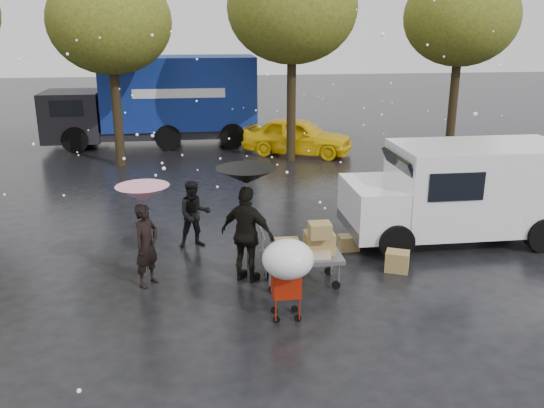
{
  "coord_description": "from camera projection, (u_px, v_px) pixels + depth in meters",
  "views": [
    {
      "loc": [
        -0.86,
        -10.09,
        4.79
      ],
      "look_at": [
        0.62,
        1.0,
        1.24
      ],
      "focal_mm": 38.0,
      "sensor_mm": 36.0,
      "label": 1
    }
  ],
  "objects": [
    {
      "name": "ground",
      "position": [
        247.0,
        282.0,
        11.09
      ],
      "size": [
        90.0,
        90.0,
        0.0
      ],
      "primitive_type": "plane",
      "color": "black",
      "rests_on": "ground"
    },
    {
      "name": "person_pink",
      "position": [
        146.0,
        245.0,
        10.76
      ],
      "size": [
        0.65,
        0.7,
        1.61
      ],
      "primitive_type": "imported",
      "rotation": [
        0.0,
        0.0,
        0.95
      ],
      "color": "black",
      "rests_on": "ground"
    },
    {
      "name": "person_middle",
      "position": [
        194.0,
        214.0,
        12.64
      ],
      "size": [
        0.82,
        0.69,
        1.51
      ],
      "primitive_type": "imported",
      "rotation": [
        0.0,
        0.0,
        0.17
      ],
      "color": "black",
      "rests_on": "ground"
    },
    {
      "name": "person_black",
      "position": [
        247.0,
        235.0,
        10.9
      ],
      "size": [
        1.18,
        0.99,
        1.89
      ],
      "primitive_type": "imported",
      "rotation": [
        0.0,
        0.0,
        2.56
      ],
      "color": "black",
      "rests_on": "ground"
    },
    {
      "name": "umbrella_pink",
      "position": [
        143.0,
        194.0,
        10.45
      ],
      "size": [
        0.98,
        0.98,
        1.96
      ],
      "color": "#4C4C4C",
      "rests_on": "ground"
    },
    {
      "name": "umbrella_black",
      "position": [
        246.0,
        176.0,
        10.55
      ],
      "size": [
        1.13,
        1.13,
        2.25
      ],
      "color": "#4C4C4C",
      "rests_on": "ground"
    },
    {
      "name": "vendor_cart",
      "position": [
        306.0,
        248.0,
        10.82
      ],
      "size": [
        1.52,
        0.8,
        1.27
      ],
      "color": "slate",
      "rests_on": "ground"
    },
    {
      "name": "shopping_cart",
      "position": [
        288.0,
        263.0,
        9.3
      ],
      "size": [
        0.84,
        0.84,
        1.46
      ],
      "color": "#A81C09",
      "rests_on": "ground"
    },
    {
      "name": "white_van",
      "position": [
        461.0,
        190.0,
        12.97
      ],
      "size": [
        4.91,
        2.18,
        2.2
      ],
      "color": "white",
      "rests_on": "ground"
    },
    {
      "name": "blue_truck",
      "position": [
        159.0,
        101.0,
        23.02
      ],
      "size": [
        8.3,
        2.6,
        3.5
      ],
      "color": "navy",
      "rests_on": "ground"
    },
    {
      "name": "box_ground_near",
      "position": [
        397.0,
        261.0,
        11.54
      ],
      "size": [
        0.57,
        0.52,
        0.41
      ],
      "primitive_type": "cube",
      "rotation": [
        0.0,
        0.0,
        -0.43
      ],
      "color": "olive",
      "rests_on": "ground"
    },
    {
      "name": "box_ground_far",
      "position": [
        349.0,
        243.0,
        12.62
      ],
      "size": [
        0.43,
        0.34,
        0.33
      ],
      "primitive_type": "cube",
      "rotation": [
        0.0,
        0.0,
        0.03
      ],
      "color": "olive",
      "rests_on": "ground"
    },
    {
      "name": "yellow_taxi",
      "position": [
        298.0,
        136.0,
        21.58
      ],
      "size": [
        4.41,
        3.18,
        1.39
      ],
      "primitive_type": "imported",
      "rotation": [
        0.0,
        0.0,
        1.15
      ],
      "color": "yellow",
      "rests_on": "ground"
    },
    {
      "name": "tree_row",
      "position": [
        204.0,
        14.0,
        18.96
      ],
      "size": [
        21.6,
        4.4,
        7.12
      ],
      "color": "black",
      "rests_on": "ground"
    }
  ]
}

